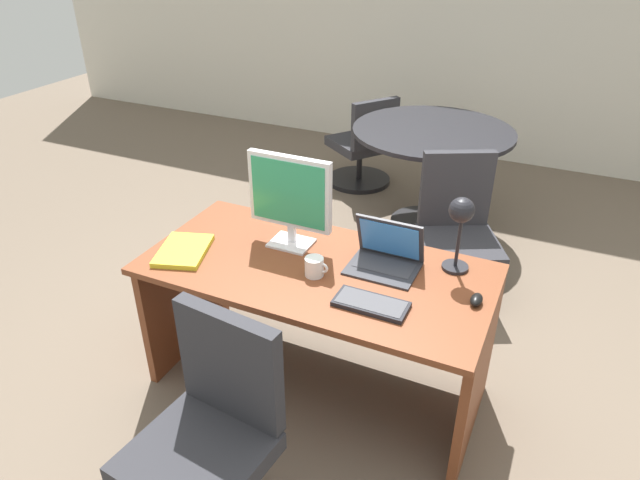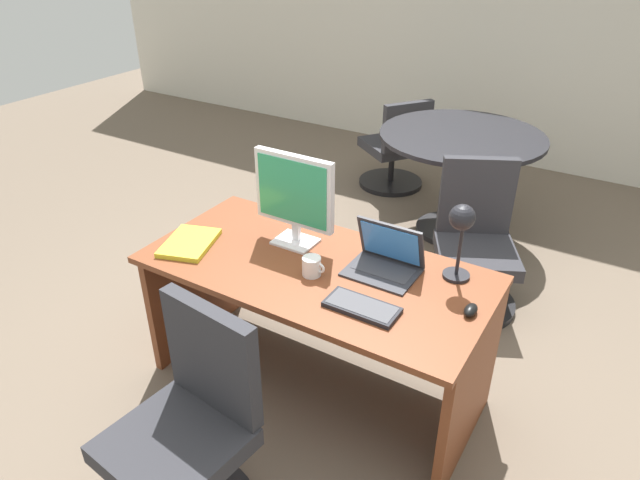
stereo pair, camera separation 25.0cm
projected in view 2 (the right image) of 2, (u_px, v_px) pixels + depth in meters
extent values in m
plane|color=#6B5B4C|center=(427.00, 255.00, 4.07)|extent=(12.00, 12.00, 0.00)
cube|color=silver|center=(535.00, 9.00, 4.94)|extent=(10.00, 0.10, 2.80)
cube|color=brown|center=(316.00, 269.00, 2.61)|extent=(1.59, 0.78, 0.03)
cube|color=brown|center=(196.00, 285.00, 3.14)|extent=(0.04, 0.69, 0.69)
cube|color=brown|center=(470.00, 392.00, 2.44)|extent=(0.04, 0.69, 0.69)
cube|color=brown|center=(345.00, 296.00, 2.99)|extent=(1.40, 0.02, 0.48)
cube|color=silver|center=(295.00, 241.00, 2.79)|extent=(0.20, 0.16, 0.01)
cube|color=silver|center=(296.00, 231.00, 2.77)|extent=(0.04, 0.02, 0.09)
cube|color=silver|center=(294.00, 190.00, 2.65)|extent=(0.41, 0.04, 0.35)
cube|color=#2D9966|center=(292.00, 192.00, 2.64)|extent=(0.37, 0.00, 0.31)
cube|color=#2D2D33|center=(382.00, 272.00, 2.55)|extent=(0.31, 0.24, 0.01)
cube|color=#38383D|center=(383.00, 269.00, 2.56)|extent=(0.27, 0.13, 0.00)
cube|color=#2D2D33|center=(391.00, 242.00, 2.56)|extent=(0.31, 0.09, 0.22)
cube|color=#3F8CEA|center=(390.00, 243.00, 2.55)|extent=(0.27, 0.07, 0.18)
cube|color=black|center=(362.00, 307.00, 2.32)|extent=(0.31, 0.14, 0.02)
cube|color=#47474C|center=(362.00, 305.00, 2.31)|extent=(0.28, 0.12, 0.00)
ellipsoid|color=black|center=(471.00, 310.00, 2.29)|extent=(0.05, 0.09, 0.04)
cylinder|color=black|center=(456.00, 275.00, 2.53)|extent=(0.12, 0.12, 0.01)
cylinder|color=black|center=(460.00, 249.00, 2.46)|extent=(0.02, 0.02, 0.26)
sphere|color=black|center=(462.00, 217.00, 2.36)|extent=(0.11, 0.11, 0.11)
cube|color=yellow|center=(189.00, 243.00, 2.77)|extent=(0.30, 0.35, 0.02)
cylinder|color=white|center=(312.00, 266.00, 2.52)|extent=(0.08, 0.08, 0.09)
torus|color=white|center=(320.00, 268.00, 2.50)|extent=(0.05, 0.01, 0.05)
cube|color=#2D2D33|center=(175.00, 445.00, 2.09)|extent=(0.51, 0.51, 0.08)
cube|color=#2D2D33|center=(212.00, 358.00, 2.10)|extent=(0.44, 0.11, 0.46)
cylinder|color=black|center=(450.00, 229.00, 4.37)|extent=(0.52, 0.52, 0.04)
cylinder|color=black|center=(456.00, 184.00, 4.18)|extent=(0.08, 0.08, 0.71)
cylinder|color=black|center=(462.00, 136.00, 4.00)|extent=(1.16, 1.16, 0.03)
cylinder|color=black|center=(390.00, 182.00, 5.13)|extent=(0.56, 0.56, 0.04)
cylinder|color=black|center=(391.00, 165.00, 5.05)|extent=(0.05, 0.05, 0.29)
cube|color=#2D2D33|center=(393.00, 146.00, 4.96)|extent=(0.64, 0.64, 0.08)
cube|color=#2D2D33|center=(408.00, 127.00, 4.66)|extent=(0.31, 0.39, 0.40)
cylinder|color=black|center=(468.00, 302.00, 3.55)|extent=(0.56, 0.56, 0.04)
cylinder|color=black|center=(472.00, 280.00, 3.47)|extent=(0.05, 0.05, 0.29)
cube|color=#2D2D33|center=(476.00, 255.00, 3.38)|extent=(0.62, 0.62, 0.08)
cube|color=#2D2D33|center=(477.00, 196.00, 3.42)|extent=(0.42, 0.25, 0.48)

